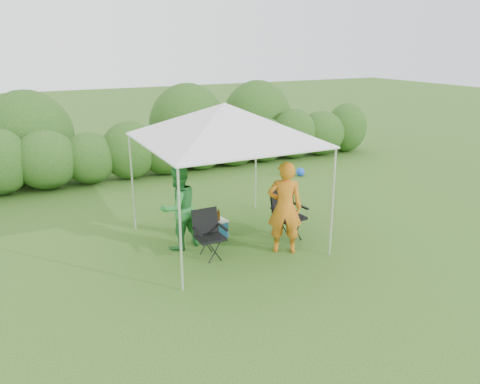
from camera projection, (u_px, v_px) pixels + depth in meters
name	position (u px, v px, depth m)	size (l,w,h in m)	color
ground	(237.00, 250.00, 9.25)	(70.00, 70.00, 0.00)	#3D6720
hedge	(152.00, 149.00, 14.13)	(16.56, 1.53, 1.80)	#2D561A
canopy	(225.00, 122.00, 8.92)	(3.10, 3.10, 2.83)	silver
chair_right	(286.00, 210.00, 9.72)	(0.69, 0.64, 1.03)	black
chair_left	(208.00, 231.00, 8.85)	(0.57, 0.51, 0.91)	black
man	(285.00, 208.00, 8.91)	(0.66, 0.44, 1.82)	orange
woman	(179.00, 208.00, 9.12)	(0.81, 0.63, 1.67)	#2C883A
cooler	(215.00, 229.00, 9.74)	(0.51, 0.41, 0.39)	#1C5181
bottle	(218.00, 215.00, 9.63)	(0.07, 0.07, 0.26)	#592D0C
lawn_toy	(291.00, 171.00, 14.32)	(0.66, 0.55, 0.33)	gold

